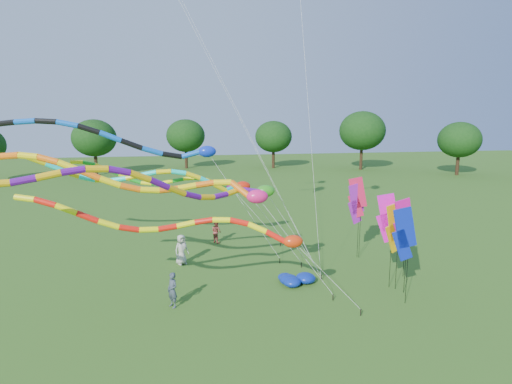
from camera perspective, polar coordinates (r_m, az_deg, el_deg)
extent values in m
plane|color=#2F5B18|center=(18.59, 5.28, -17.06)|extent=(160.00, 160.00, 0.00)
cylinder|color=#382314|center=(70.87, 25.39, 3.25)|extent=(0.50, 0.50, 2.64)
ellipsoid|color=#12390F|center=(70.61, 25.60, 6.02)|extent=(5.56, 5.56, 4.73)
cylinder|color=#382314|center=(74.71, 13.93, 4.21)|extent=(0.50, 0.50, 2.63)
ellipsoid|color=#12390F|center=(74.46, 14.05, 6.84)|extent=(5.55, 5.55, 4.71)
cylinder|color=#382314|center=(73.33, 2.30, 4.43)|extent=(0.50, 0.50, 2.72)
ellipsoid|color=#12390F|center=(73.07, 2.32, 7.20)|extent=(5.74, 5.74, 4.88)
cylinder|color=#382314|center=(72.54, -9.30, 4.18)|extent=(0.50, 0.50, 2.55)
ellipsoid|color=#12390F|center=(72.29, -9.37, 6.80)|extent=(5.37, 5.37, 4.57)
cylinder|color=#382314|center=(71.53, -21.05, 3.41)|extent=(0.50, 0.50, 2.17)
ellipsoid|color=#12390F|center=(71.29, -21.19, 5.67)|extent=(4.58, 4.58, 3.89)
cylinder|color=black|center=(19.62, 13.79, -15.32)|extent=(0.05, 0.05, 0.30)
cylinder|color=silver|center=(18.62, 9.52, -11.00)|extent=(0.02, 0.02, 4.28)
ellipsoid|color=red|center=(17.88, 4.97, -6.58)|extent=(0.84, 0.54, 0.54)
cylinder|color=red|center=(17.84, 2.62, -5.96)|extent=(0.24, 0.24, 0.86)
cylinder|color=#FFF90D|center=(17.88, 0.18, -4.81)|extent=(0.24, 0.24, 0.82)
cylinder|color=red|center=(17.95, -2.23, -4.02)|extent=(0.24, 0.24, 0.77)
cylinder|color=#FFF90D|center=(18.03, -4.62, -3.72)|extent=(0.24, 0.24, 0.75)
cylinder|color=red|center=(18.11, -6.98, -3.86)|extent=(0.24, 0.24, 0.75)
cylinder|color=#FFF90D|center=(18.18, -9.34, -4.27)|extent=(0.24, 0.24, 0.76)
cylinder|color=red|center=(18.21, -11.71, -4.69)|extent=(0.24, 0.24, 0.76)
cylinder|color=#FFF90D|center=(18.20, -14.12, -4.89)|extent=(0.24, 0.24, 0.77)
cylinder|color=red|center=(18.17, -16.57, -4.69)|extent=(0.24, 0.24, 0.79)
cylinder|color=#FFF90D|center=(18.13, -19.05, -4.08)|extent=(0.24, 0.24, 0.83)
cylinder|color=red|center=(18.12, -21.53, -3.15)|extent=(0.24, 0.24, 0.85)
cylinder|color=#FFF90D|center=(18.19, -23.96, -2.12)|extent=(0.24, 0.24, 0.83)
cylinder|color=red|center=(18.36, -26.29, -1.25)|extent=(0.24, 0.24, 0.79)
cylinder|color=#FFF90D|center=(18.63, -28.44, -0.74)|extent=(0.24, 0.24, 0.75)
cylinder|color=black|center=(20.81, 10.23, -13.66)|extent=(0.05, 0.05, 0.30)
cylinder|color=silver|center=(19.64, 5.37, -7.29)|extent=(0.02, 0.02, 5.87)
ellipsoid|color=#F31B71|center=(18.91, 0.17, -0.61)|extent=(0.98, 0.63, 0.63)
cylinder|color=orange|center=(19.10, -2.11, 0.35)|extent=(0.28, 0.28, 1.11)
cylinder|color=yellow|center=(19.34, -4.48, 1.27)|extent=(0.28, 0.28, 0.80)
cylinder|color=orange|center=(19.38, -6.83, 1.07)|extent=(0.28, 0.28, 0.80)
cylinder|color=yellow|center=(19.40, -9.18, 0.68)|extent=(0.28, 0.28, 0.81)
cylinder|color=orange|center=(19.39, -11.56, 0.33)|extent=(0.28, 0.28, 0.81)
cylinder|color=yellow|center=(19.36, -13.96, 0.25)|extent=(0.28, 0.28, 0.82)
cylinder|color=orange|center=(19.32, -16.40, 0.57)|extent=(0.28, 0.28, 0.85)
cylinder|color=yellow|center=(19.31, -18.87, 1.27)|extent=(0.28, 0.28, 0.88)
cylinder|color=orange|center=(19.36, -21.32, 2.21)|extent=(0.28, 0.28, 0.89)
cylinder|color=yellow|center=(19.49, -23.70, 3.17)|extent=(0.28, 0.28, 0.87)
cylinder|color=orange|center=(19.72, -25.97, 3.90)|extent=(0.28, 0.28, 0.83)
cylinder|color=yellow|center=(20.06, -28.06, 4.25)|extent=(0.28, 0.28, 0.80)
cylinder|color=orange|center=(20.50, -29.97, 4.21)|extent=(0.28, 0.28, 0.81)
cylinder|color=black|center=(23.09, 8.70, -11.18)|extent=(0.05, 0.05, 0.30)
cylinder|color=silver|center=(21.19, 5.25, -5.83)|extent=(0.02, 0.02, 6.00)
ellipsoid|color=#2E941B|center=(19.61, 1.26, 0.14)|extent=(0.87, 0.56, 0.56)
cylinder|color=#580C8A|center=(19.39, -0.89, 0.19)|extent=(0.25, 0.25, 0.89)
cylinder|color=#DFA50B|center=(19.15, -3.04, 0.04)|extent=(0.25, 0.25, 0.77)
cylinder|color=#580C8A|center=(18.66, -4.78, -0.48)|extent=(0.25, 0.25, 0.77)
cylinder|color=#DFA50B|center=(18.15, -6.58, -0.69)|extent=(0.25, 0.25, 0.78)
cylinder|color=#580C8A|center=(17.63, -8.49, -0.46)|extent=(0.25, 0.25, 0.81)
cylinder|color=#DFA50B|center=(17.13, -10.54, 0.18)|extent=(0.25, 0.25, 0.84)
cylinder|color=#580C8A|center=(16.68, -12.78, 1.10)|extent=(0.25, 0.25, 0.85)
cylinder|color=#DFA50B|center=(16.32, -15.20, 2.03)|extent=(0.25, 0.25, 0.81)
cylinder|color=#580C8A|center=(16.06, -17.77, 2.70)|extent=(0.25, 0.25, 0.77)
cylinder|color=#DFA50B|center=(15.93, -20.45, 2.90)|extent=(0.25, 0.25, 0.76)
cylinder|color=#580C8A|center=(15.90, -23.17, 2.62)|extent=(0.25, 0.25, 0.77)
cylinder|color=#DFA50B|center=(15.97, -25.89, 2.03)|extent=(0.25, 0.25, 0.79)
cylinder|color=#580C8A|center=(16.10, -28.58, 1.38)|extent=(0.25, 0.25, 0.78)
cylinder|color=black|center=(25.33, 3.19, -9.14)|extent=(0.05, 0.05, 0.30)
cylinder|color=silver|center=(24.08, -1.50, -2.02)|extent=(0.02, 0.02, 7.53)
ellipsoid|color=#0E2CC5|center=(23.43, -6.54, 5.39)|extent=(0.98, 0.63, 0.63)
cylinder|color=blue|center=(23.43, -8.63, 5.01)|extent=(0.28, 0.28, 1.05)
cylinder|color=black|center=(23.36, -11.12, 4.83)|extent=(0.28, 0.28, 1.05)
cylinder|color=blue|center=(23.20, -13.66, 5.33)|extent=(0.28, 0.28, 1.08)
cylinder|color=black|center=(23.11, -16.24, 6.11)|extent=(0.28, 0.28, 1.10)
cylinder|color=blue|center=(23.12, -18.83, 7.01)|extent=(0.28, 0.28, 1.10)
cylinder|color=black|center=(23.25, -21.38, 7.80)|extent=(0.28, 0.28, 1.07)
cylinder|color=blue|center=(23.49, -23.85, 8.31)|extent=(0.28, 0.28, 1.03)
cylinder|color=black|center=(23.84, -26.20, 8.45)|extent=(0.28, 0.28, 1.02)
cylinder|color=blue|center=(24.28, -28.42, 8.27)|extent=(0.28, 0.28, 1.03)
cylinder|color=black|center=(24.79, -30.51, 7.90)|extent=(0.28, 0.28, 1.04)
cylinder|color=black|center=(24.76, 6.07, -9.64)|extent=(0.05, 0.05, 0.30)
cylinder|color=silver|center=(23.32, 2.32, -4.57)|extent=(0.02, 0.02, 5.80)
ellipsoid|color=red|center=(22.22, -1.80, 0.79)|extent=(0.81, 0.52, 0.52)
cylinder|color=#0DEAD5|center=(21.82, -3.33, 0.48)|extent=(0.23, 0.23, 0.80)
cylinder|color=yellow|center=(21.36, -4.86, 0.62)|extent=(0.23, 0.23, 0.78)
cylinder|color=#0DEAD5|center=(21.06, -6.59, 1.44)|extent=(0.23, 0.23, 0.77)
cylinder|color=yellow|center=(20.85, -8.41, 2.17)|extent=(0.23, 0.23, 0.73)
cylinder|color=#0DEAD5|center=(20.75, -10.29, 2.60)|extent=(0.23, 0.23, 0.70)
cylinder|color=yellow|center=(20.75, -12.21, 2.66)|extent=(0.23, 0.23, 0.70)
cylinder|color=#0DEAD5|center=(20.83, -14.12, 2.40)|extent=(0.23, 0.23, 0.72)
cylinder|color=yellow|center=(20.96, -16.01, 1.97)|extent=(0.23, 0.23, 0.72)
cylinder|color=#0DEAD5|center=(21.12, -17.88, 1.61)|extent=(0.23, 0.23, 0.71)
cylinder|color=yellow|center=(21.26, -19.73, 1.49)|extent=(0.23, 0.23, 0.70)
cylinder|color=#0DEAD5|center=(21.36, -21.57, 1.71)|extent=(0.23, 0.23, 0.71)
cylinder|color=yellow|center=(21.40, -23.43, 2.26)|extent=(0.23, 0.23, 0.74)
cylinder|color=#0DEAD5|center=(21.40, -25.31, 3.01)|extent=(0.23, 0.23, 0.77)
cylinder|color=yellow|center=(21.35, -27.21, 3.77)|extent=(0.23, 0.23, 0.76)
cylinder|color=black|center=(28.48, 3.28, -6.96)|extent=(0.05, 0.05, 0.30)
cylinder|color=silver|center=(27.67, 0.08, -3.19)|extent=(0.02, 0.02, 4.90)
ellipsoid|color=#7D0B5E|center=(27.10, -3.26, 0.51)|extent=(0.80, 0.51, 0.51)
cylinder|color=#149C1A|center=(26.74, -4.65, 0.84)|extent=(0.23, 0.23, 0.96)
cylinder|color=#FFF60D|center=(26.41, -6.04, 1.43)|extent=(0.23, 0.23, 0.70)
cylinder|color=#149C1A|center=(26.45, -7.48, 1.76)|extent=(0.23, 0.23, 0.68)
cylinder|color=#FFF60D|center=(26.59, -8.91, 1.79)|extent=(0.23, 0.23, 0.68)
cylinder|color=#149C1A|center=(26.79, -10.32, 1.60)|extent=(0.23, 0.23, 0.70)
cylinder|color=#FFF60D|center=(27.02, -11.70, 1.32)|extent=(0.23, 0.23, 0.70)
cylinder|color=#149C1A|center=(27.25, -13.05, 1.12)|extent=(0.23, 0.23, 0.68)
cylinder|color=#FFF60D|center=(27.45, -14.41, 1.13)|extent=(0.23, 0.23, 0.67)
cylinder|color=#149C1A|center=(27.59, -15.76, 1.41)|extent=(0.23, 0.23, 0.70)
cylinder|color=#FFF60D|center=(27.66, -17.14, 1.93)|extent=(0.23, 0.23, 0.73)
cylinder|color=#149C1A|center=(27.67, -18.54, 2.57)|extent=(0.23, 0.23, 0.75)
cylinder|color=#FFF60D|center=(27.64, -19.96, 3.17)|extent=(0.23, 0.23, 0.74)
cylinder|color=#149C1A|center=(27.60, -21.39, 3.58)|extent=(0.23, 0.23, 0.71)
cylinder|color=#FFF60D|center=(27.55, -22.83, 3.70)|extent=(0.23, 0.23, 0.69)
cylinder|color=black|center=(22.72, 8.63, -11.54)|extent=(0.04, 0.04, 0.30)
cylinder|color=silver|center=(21.52, -2.82, 11.40)|extent=(0.01, 0.01, 19.48)
cylinder|color=black|center=(22.72, 8.63, -11.54)|extent=(0.04, 0.04, 0.30)
cylinder|color=silver|center=(20.36, -7.22, 18.87)|extent=(0.01, 0.01, 25.46)
cylinder|color=black|center=(22.72, 8.63, -11.54)|extent=(0.04, 0.04, 0.30)
cylinder|color=silver|center=(22.94, 7.08, 10.05)|extent=(0.01, 0.01, 16.86)
cylinder|color=black|center=(24.11, 19.25, -6.38)|extent=(0.02, 0.02, 3.77)
cube|color=green|center=(23.64, 19.04, -3.47)|extent=(1.14, 0.36, 1.93)
cube|color=green|center=(23.78, 18.79, -5.37)|extent=(0.99, 0.32, 1.51)
cylinder|color=black|center=(20.68, 19.58, -8.50)|extent=(0.02, 0.02, 4.18)
cube|color=#0B20A6|center=(20.19, 19.25, -4.51)|extent=(1.16, 0.23, 1.93)
cube|color=#0B20A6|center=(20.36, 18.91, -6.70)|extent=(1.01, 0.21, 1.51)
cylinder|color=black|center=(26.54, 13.49, -4.07)|extent=(0.02, 0.02, 4.24)
cube|color=#AB18BA|center=(26.09, 13.24, -0.88)|extent=(1.15, 0.32, 1.93)
cube|color=#AB18BA|center=(26.21, 13.03, -2.61)|extent=(1.00, 0.29, 1.51)
cylinder|color=black|center=(22.29, 17.59, -6.70)|extent=(0.02, 0.02, 4.44)
cube|color=#E90CC1|center=(21.88, 17.24, -2.60)|extent=(1.09, 0.55, 1.93)
cube|color=#E90CC1|center=(22.06, 16.92, -4.62)|extent=(0.95, 0.49, 1.51)
cylinder|color=black|center=(26.44, 13.74, -3.73)|extent=(0.02, 0.02, 4.61)
cube|color=#D51944|center=(26.06, 13.42, -0.09)|extent=(1.14, 0.39, 1.93)
cube|color=#D51944|center=(26.20, 13.17, -1.81)|extent=(0.99, 0.35, 1.51)
cylinder|color=black|center=(21.84, 19.40, -7.26)|extent=(0.02, 0.02, 4.36)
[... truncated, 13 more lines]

